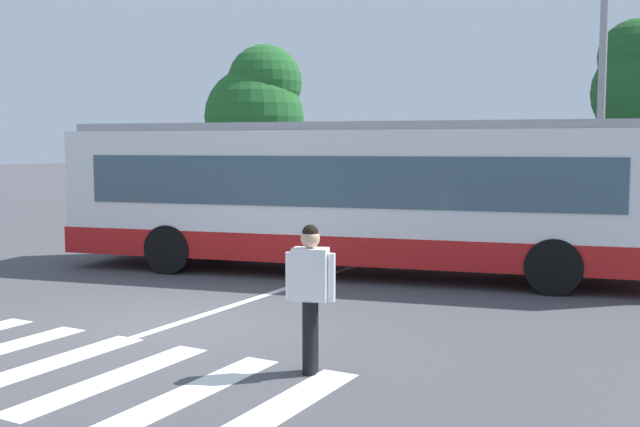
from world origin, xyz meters
The scene contains 11 objects.
ground_plane centered at (0.00, 0.00, 0.00)m, with size 160.00×160.00×0.00m, color #47474C.
city_transit_bus centered at (0.25, 5.09, 1.59)m, with size 12.22×4.93×3.06m.
pedestrian_crossing_street centered at (2.85, -1.21, 0.97)m, with size 0.56×0.37×1.72m.
parked_car_blue centered at (-4.86, 14.77, 0.77)m, with size 2.07×4.59×1.35m.
parked_car_white centered at (-2.11, 15.12, 0.77)m, with size 2.18×4.63×1.35m.
parked_car_silver centered at (0.66, 14.46, 0.77)m, with size 2.10×4.61×1.35m.
parked_car_teal centered at (3.31, 14.68, 0.77)m, with size 2.13×4.62×1.35m.
twin_arm_street_lamp centered at (4.03, 11.96, 6.28)m, with size 5.32×0.32×10.29m.
background_tree_left centered at (-11.25, 19.02, 4.28)m, with size 4.36×4.36×7.00m.
crosswalk_painted_stripes centered at (-0.06, -2.47, 0.00)m, with size 6.88×2.88×0.01m.
lane_center_line centered at (-0.04, 2.00, 0.00)m, with size 0.16×24.00×0.01m, color silver.
Camera 1 is at (6.98, -8.51, 2.61)m, focal length 41.85 mm.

